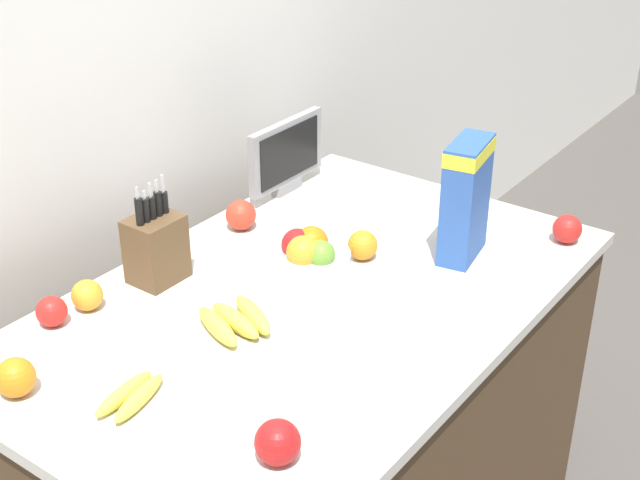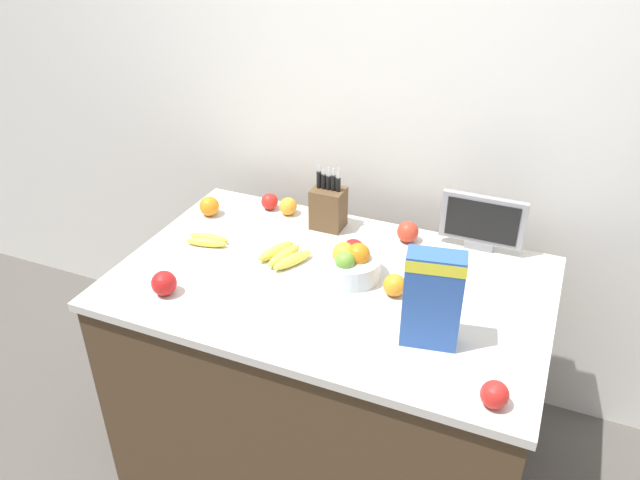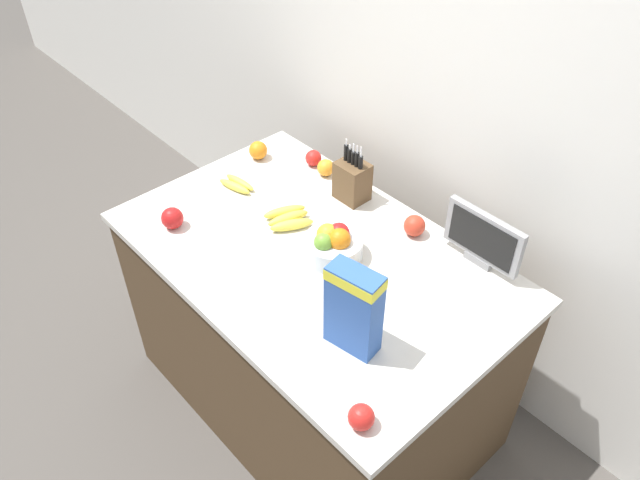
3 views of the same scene
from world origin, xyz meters
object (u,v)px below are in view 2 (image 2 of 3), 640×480
at_px(orange_mid_right, 209,206).
at_px(apple_rightmost, 408,232).
at_px(fruit_bowl, 350,262).
at_px(banana_bunch_right, 208,240).
at_px(orange_front_right, 288,206).
at_px(banana_bunch_left, 284,255).
at_px(apple_leftmost, 270,201).
at_px(small_monitor, 482,221).
at_px(orange_front_center, 394,286).
at_px(apple_near_bananas, 164,283).
at_px(apple_front, 495,395).
at_px(knife_block, 328,207).
at_px(cereal_box, 433,296).

bearing_deg(orange_mid_right, apple_rightmost, 7.94).
height_order(fruit_bowl, banana_bunch_right, fruit_bowl).
bearing_deg(orange_front_right, banana_bunch_left, -66.98).
relative_size(banana_bunch_right, apple_leftmost, 2.44).
relative_size(small_monitor, orange_front_center, 4.02).
bearing_deg(apple_near_bananas, apple_front, -4.46).
relative_size(apple_front, apple_leftmost, 1.09).
height_order(knife_block, cereal_box, cereal_box).
bearing_deg(apple_leftmost, banana_bunch_left, -55.77).
distance_m(banana_bunch_right, apple_rightmost, 0.74).
relative_size(cereal_box, apple_front, 4.06).
distance_m(knife_block, orange_front_right, 0.20).
distance_m(orange_front_right, orange_mid_right, 0.31).
bearing_deg(apple_front, orange_mid_right, 153.61).
height_order(cereal_box, fruit_bowl, cereal_box).
relative_size(cereal_box, apple_near_bananas, 3.65).
relative_size(banana_bunch_left, apple_front, 2.66).
bearing_deg(small_monitor, knife_block, -173.90).
relative_size(banana_bunch_right, apple_near_bananas, 2.02).
height_order(fruit_bowl, apple_rightmost, fruit_bowl).
bearing_deg(orange_front_right, knife_block, -9.70).
distance_m(cereal_box, banana_bunch_right, 0.93).
distance_m(small_monitor, banana_bunch_left, 0.72).
xyz_separation_m(apple_near_bananas, apple_front, (1.07, -0.08, -0.00)).
height_order(cereal_box, banana_bunch_right, cereal_box).
xyz_separation_m(orange_front_right, orange_front_center, (0.56, -0.37, 0.00)).
xyz_separation_m(small_monitor, orange_mid_right, (-1.04, -0.16, -0.08)).
distance_m(fruit_bowl, orange_front_center, 0.18).
height_order(banana_bunch_left, orange_front_center, orange_front_center).
height_order(small_monitor, orange_mid_right, small_monitor).
distance_m(banana_bunch_left, orange_front_center, 0.42).
height_order(knife_block, small_monitor, knife_block).
relative_size(small_monitor, apple_rightmost, 3.72).
height_order(banana_bunch_left, orange_front_right, orange_front_right).
bearing_deg(banana_bunch_right, apple_leftmost, 75.77).
relative_size(knife_block, fruit_bowl, 1.22).
bearing_deg(apple_rightmost, apple_near_bananas, -135.10).
bearing_deg(small_monitor, banana_bunch_right, -159.09).
xyz_separation_m(cereal_box, apple_front, (0.22, -0.18, -0.13)).
height_order(knife_block, apple_rightmost, knife_block).
relative_size(cereal_box, banana_bunch_left, 1.53).
xyz_separation_m(apple_near_bananas, apple_leftmost, (0.05, 0.66, -0.01)).
bearing_deg(fruit_bowl, orange_front_center, -15.90).
xyz_separation_m(banana_bunch_left, apple_near_bananas, (-0.27, -0.33, 0.02)).
height_order(banana_bunch_right, apple_leftmost, apple_leftmost).
bearing_deg(fruit_bowl, apple_leftmost, 145.01).
bearing_deg(small_monitor, apple_front, -76.71).
distance_m(knife_block, apple_near_bananas, 0.70).
xyz_separation_m(apple_rightmost, apple_leftmost, (-0.59, 0.03, -0.01)).
bearing_deg(knife_block, orange_front_right, 170.30).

